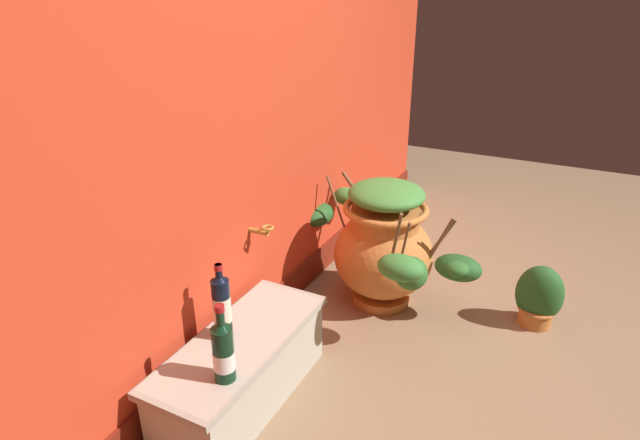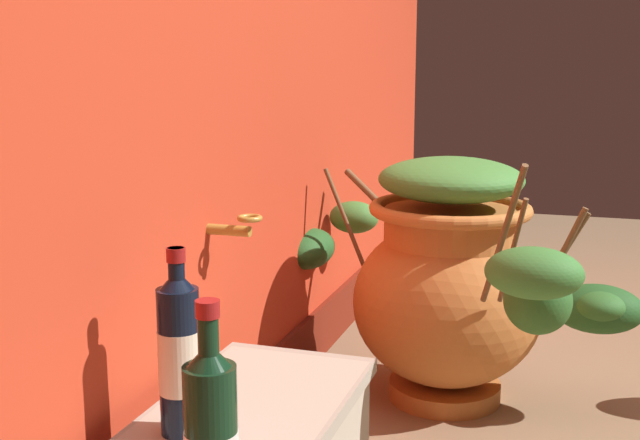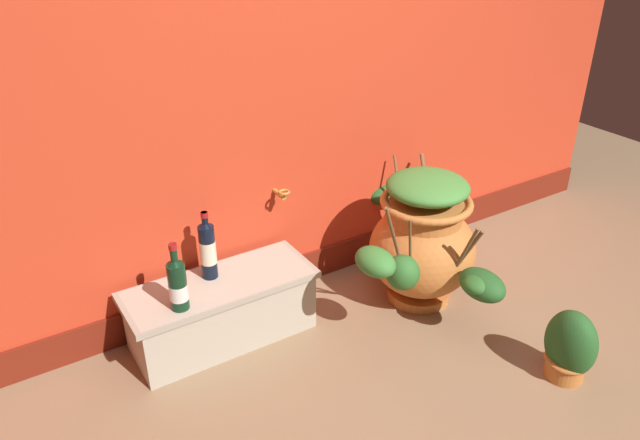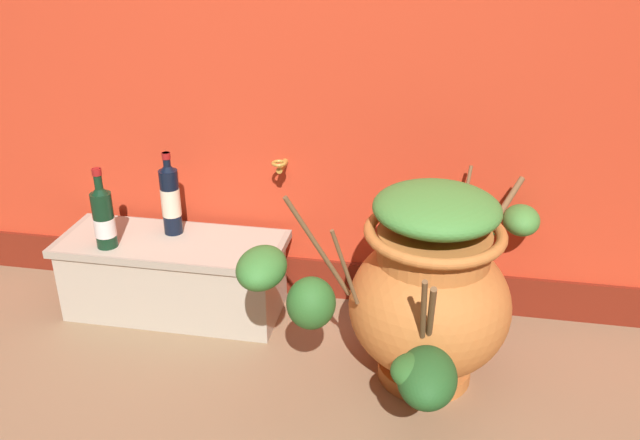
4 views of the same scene
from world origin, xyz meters
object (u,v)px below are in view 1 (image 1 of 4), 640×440
Objects in this scene: terracotta_urn at (385,245)px; potted_shrub at (539,298)px; wine_bottle_left at (222,305)px; wine_bottle_middle at (223,350)px.

terracotta_urn is 3.14× the size of potted_shrub.
terracotta_urn reaches higher than potted_shrub.
wine_bottle_left is 0.25m from wine_bottle_middle.
wine_bottle_middle is at bearing 145.21° from potted_shrub.
wine_bottle_left reaches higher than potted_shrub.
wine_bottle_left is at bearing 162.50° from terracotta_urn.
wine_bottle_left is at bearing 136.46° from potted_shrub.
terracotta_urn is 1.20m from wine_bottle_middle.
wine_bottle_middle is (-1.19, 0.16, 0.09)m from terracotta_urn.
wine_bottle_left is 0.99× the size of potted_shrub.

